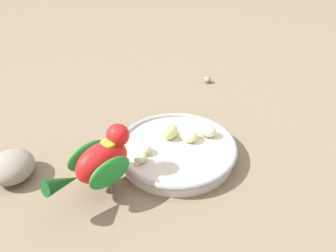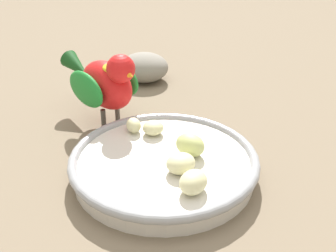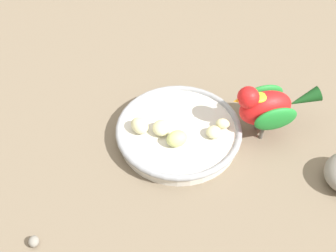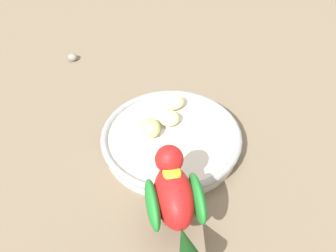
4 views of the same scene
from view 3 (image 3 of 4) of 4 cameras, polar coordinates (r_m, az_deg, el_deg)
The scene contains 9 objects.
ground_plane at distance 0.95m, azimuth 0.48°, elevation -1.03°, with size 4.00×4.00×0.00m, color #756651.
feeding_bowl at distance 0.93m, azimuth 1.21°, elevation -0.77°, with size 0.24×0.24×0.03m.
apple_piece_0 at distance 0.92m, azimuth -3.24°, elevation 0.05°, with size 0.04×0.03×0.02m, color beige.
apple_piece_1 at distance 0.92m, azimuth -0.75°, elevation -0.23°, with size 0.04×0.03×0.02m, color beige.
apple_piece_2 at distance 0.93m, azimuth 6.24°, elevation 0.27°, with size 0.03×0.02×0.02m, color beige.
apple_piece_3 at distance 0.90m, azimuth 1.01°, elevation -1.43°, with size 0.04×0.03×0.03m, color #C6D17A.
apple_piece_4 at distance 0.92m, azimuth 5.23°, elevation -0.70°, with size 0.03×0.03×0.02m, color beige.
parrot at distance 0.92m, azimuth 11.22°, elevation 2.24°, with size 0.15×0.13×0.12m.
pebble_0 at distance 0.84m, azimuth -15.03°, elevation -12.56°, with size 0.02×0.02×0.02m, color gray.
Camera 3 is at (-0.52, -0.36, 0.71)m, focal length 53.57 mm.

